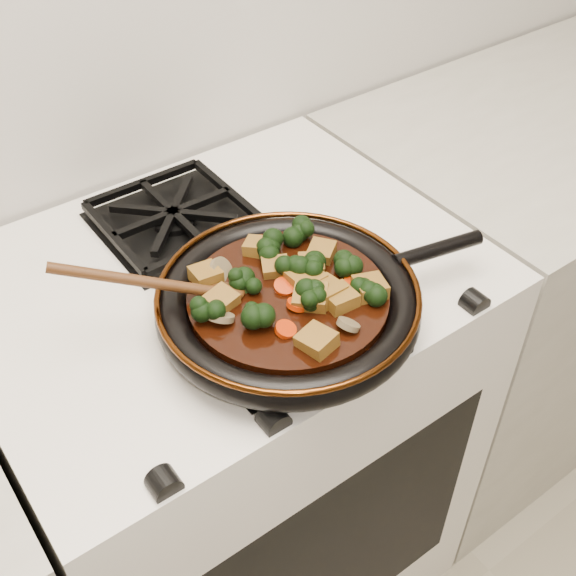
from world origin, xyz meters
TOP-DOWN VIEW (x-y plane):
  - stove at (0.00, 1.69)m, footprint 0.76×0.60m
  - burner_grate_front at (0.00, 1.55)m, footprint 0.23×0.23m
  - burner_grate_back at (0.00, 1.83)m, footprint 0.23×0.23m
  - skillet at (0.01, 1.53)m, footprint 0.48×0.36m
  - braising_sauce at (0.01, 1.53)m, footprint 0.27×0.27m
  - tofu_cube_0 at (-0.01, 1.44)m, footprint 0.05×0.05m
  - tofu_cube_1 at (0.03, 1.58)m, footprint 0.05×0.05m
  - tofu_cube_2 at (0.04, 1.54)m, footprint 0.04×0.05m
  - tofu_cube_3 at (0.10, 1.57)m, footprint 0.05×0.05m
  - tofu_cube_4 at (0.05, 1.50)m, footprint 0.05×0.05m
  - tofu_cube_5 at (0.07, 1.56)m, footprint 0.05×0.05m
  - tofu_cube_6 at (0.10, 1.47)m, footprint 0.05×0.05m
  - tofu_cube_7 at (0.03, 1.50)m, footprint 0.06×0.06m
  - tofu_cube_8 at (-0.07, 1.57)m, footprint 0.05×0.04m
  - tofu_cube_9 at (-0.06, 1.62)m, footprint 0.04×0.04m
  - tofu_cube_10 at (0.06, 1.48)m, footprint 0.04×0.05m
  - tofu_cube_11 at (0.03, 1.63)m, footprint 0.05×0.05m
  - broccoli_floret_0 at (0.04, 1.62)m, footprint 0.08×0.08m
  - broccoli_floret_1 at (0.07, 1.55)m, footprint 0.08×0.08m
  - broccoli_floret_2 at (0.10, 1.52)m, footprint 0.07×0.07m
  - broccoli_floret_3 at (-0.09, 1.56)m, footprint 0.09×0.08m
  - broccoli_floret_4 at (-0.03, 1.57)m, footprint 0.09×0.08m
  - broccoli_floret_5 at (0.08, 1.47)m, footprint 0.07×0.08m
  - broccoli_floret_6 at (0.04, 1.56)m, footprint 0.08×0.08m
  - broccoli_floret_7 at (-0.06, 1.51)m, footprint 0.07×0.06m
  - broccoli_floret_8 at (0.09, 1.62)m, footprint 0.09×0.09m
  - broccoli_floret_9 at (0.02, 1.50)m, footprint 0.08×0.07m
  - carrot_coin_0 at (0.01, 1.54)m, footprint 0.03×0.03m
  - carrot_coin_1 at (0.10, 1.50)m, footprint 0.03×0.03m
  - carrot_coin_2 at (0.01, 1.51)m, footprint 0.03×0.03m
  - carrot_coin_3 at (0.10, 1.48)m, footprint 0.03×0.03m
  - carrot_coin_4 at (-0.03, 1.48)m, footprint 0.03×0.03m
  - mushroom_slice_0 at (-0.09, 1.54)m, footprint 0.05×0.05m
  - mushroom_slice_1 at (-0.01, 1.44)m, footprint 0.04×0.04m
  - mushroom_slice_2 at (-0.04, 1.62)m, footprint 0.05×0.05m
  - mushroom_slice_3 at (0.04, 1.44)m, footprint 0.03×0.04m
  - wooden_spoon at (-0.11, 1.61)m, footprint 0.14×0.09m

SIDE VIEW (x-z plane):
  - stove at x=0.00m, z-range 0.00..0.90m
  - burner_grate_front at x=0.00m, z-range 0.90..0.93m
  - burner_grate_back at x=0.00m, z-range 0.90..0.93m
  - skillet at x=0.01m, z-range 0.92..0.97m
  - braising_sauce at x=0.01m, z-range 0.94..0.96m
  - carrot_coin_0 at x=0.01m, z-range 0.96..0.97m
  - carrot_coin_1 at x=0.10m, z-range 0.96..0.97m
  - carrot_coin_2 at x=0.01m, z-range 0.96..0.97m
  - carrot_coin_3 at x=0.10m, z-range 0.96..0.97m
  - carrot_coin_4 at x=-0.03m, z-range 0.95..0.97m
  - mushroom_slice_0 at x=-0.09m, z-range 0.95..0.98m
  - mushroom_slice_1 at x=-0.01m, z-range 0.96..0.98m
  - mushroom_slice_2 at x=-0.04m, z-range 0.95..0.98m
  - mushroom_slice_3 at x=0.04m, z-range 0.95..0.98m
  - tofu_cube_5 at x=0.07m, z-range 0.95..0.98m
  - tofu_cube_11 at x=0.03m, z-range 0.95..0.98m
  - tofu_cube_8 at x=-0.07m, z-range 0.95..0.98m
  - tofu_cube_1 at x=0.03m, z-range 0.95..0.98m
  - tofu_cube_3 at x=0.10m, z-range 0.95..0.98m
  - tofu_cube_9 at x=-0.06m, z-range 0.95..0.98m
  - tofu_cube_0 at x=-0.01m, z-range 0.95..0.98m
  - tofu_cube_10 at x=0.06m, z-range 0.95..0.98m
  - tofu_cube_6 at x=0.10m, z-range 0.95..0.98m
  - broccoli_floret_1 at x=0.07m, z-range 0.94..1.00m
  - tofu_cube_2 at x=0.04m, z-range 0.96..0.98m
  - broccoli_floret_8 at x=0.09m, z-range 0.94..1.00m
  - tofu_cube_4 at x=0.05m, z-range 0.95..0.98m
  - tofu_cube_7 at x=0.03m, z-range 0.95..0.98m
  - broccoli_floret_7 at x=-0.06m, z-range 0.94..1.00m
  - broccoli_floret_6 at x=0.04m, z-range 0.94..1.00m
  - broccoli_floret_5 at x=0.08m, z-range 0.94..1.00m
  - broccoli_floret_0 at x=0.04m, z-range 0.94..1.00m
  - broccoli_floret_4 at x=-0.03m, z-range 0.93..1.00m
  - broccoli_floret_2 at x=0.10m, z-range 0.94..1.00m
  - broccoli_floret_3 at x=-0.09m, z-range 0.94..1.01m
  - broccoli_floret_9 at x=0.02m, z-range 0.94..1.00m
  - wooden_spoon at x=-0.11m, z-range 0.87..1.10m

